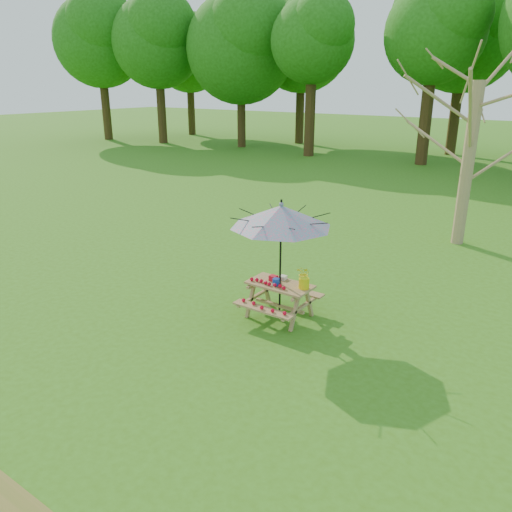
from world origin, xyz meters
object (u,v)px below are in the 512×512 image
Objects in this scene: patio_umbrella at (281,216)px; bare_tree at (490,2)px; picnic_table at (280,301)px; flower_bucket at (304,277)px.

bare_tree is at bearing 77.21° from patio_umbrella.
patio_umbrella is (0.00, 0.00, 1.62)m from picnic_table.
picnic_table is 3.14× the size of flower_bucket.
patio_umbrella is 1.16m from flower_bucket.
bare_tree is 4.36× the size of patio_umbrella.
flower_bucket is at bearing 7.67° from patio_umbrella.
patio_umbrella is (-1.51, -6.65, -4.00)m from bare_tree.
picnic_table is at bearing -95.19° from patio_umbrella.
flower_bucket is (-1.04, -6.59, -5.06)m from bare_tree.
picnic_table is at bearing -102.79° from bare_tree.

